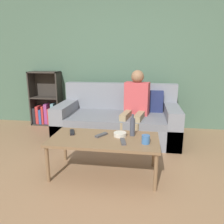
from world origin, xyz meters
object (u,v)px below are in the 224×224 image
(bookshelf, at_px, (47,105))
(bottle, at_px, (132,127))
(snack_bowl, at_px, (120,134))
(couch, at_px, (118,121))
(tv_remote_2, at_px, (101,135))
(tv_remote_0, at_px, (72,132))
(tv_remote_1, at_px, (123,142))
(cup_near, at_px, (146,139))
(person_adult, at_px, (136,102))
(coffee_table, at_px, (104,141))

(bookshelf, xyz_separation_m, bottle, (1.81, -1.62, 0.16))
(snack_bowl, xyz_separation_m, bottle, (0.14, 0.04, 0.09))
(couch, distance_m, tv_remote_2, 1.15)
(tv_remote_0, distance_m, tv_remote_1, 0.67)
(couch, xyz_separation_m, cup_near, (0.45, -1.29, 0.20))
(tv_remote_2, distance_m, bottle, 0.37)
(couch, xyz_separation_m, person_adult, (0.29, -0.10, 0.36))
(snack_bowl, distance_m, bottle, 0.17)
(bookshelf, distance_m, cup_near, 2.69)
(tv_remote_1, relative_size, bottle, 0.68)
(bookshelf, height_order, snack_bowl, bookshelf)
(tv_remote_0, bearing_deg, tv_remote_1, -38.47)
(bookshelf, relative_size, snack_bowl, 7.14)
(couch, distance_m, snack_bowl, 1.14)
(couch, relative_size, tv_remote_0, 11.14)
(bookshelf, height_order, coffee_table, bookshelf)
(couch, relative_size, cup_near, 21.23)
(cup_near, height_order, tv_remote_2, cup_near)
(cup_near, bearing_deg, coffee_table, 169.11)
(person_adult, bearing_deg, tv_remote_1, -83.30)
(person_adult, distance_m, tv_remote_0, 1.25)
(coffee_table, xyz_separation_m, snack_bowl, (0.17, 0.09, 0.06))
(cup_near, distance_m, tv_remote_1, 0.24)
(coffee_table, bearing_deg, bookshelf, 130.44)
(bookshelf, distance_m, coffee_table, 2.30)
(person_adult, bearing_deg, couch, 171.59)
(tv_remote_2, height_order, bottle, bottle)
(tv_remote_1, distance_m, bottle, 0.26)
(person_adult, distance_m, cup_near, 1.22)
(tv_remote_2, bearing_deg, bottle, 43.70)
(bookshelf, bearing_deg, tv_remote_2, -49.32)
(tv_remote_0, height_order, tv_remote_2, same)
(cup_near, bearing_deg, tv_remote_2, 162.90)
(bottle, bearing_deg, person_adult, 90.53)
(tv_remote_1, bearing_deg, person_adult, 74.41)
(bookshelf, relative_size, coffee_table, 0.86)
(bookshelf, xyz_separation_m, tv_remote_2, (1.45, -1.69, 0.07))
(person_adult, relative_size, cup_near, 12.24)
(person_adult, relative_size, bottle, 4.38)
(bookshelf, distance_m, tv_remote_1, 2.53)
(tv_remote_0, distance_m, snack_bowl, 0.58)
(bottle, bearing_deg, tv_remote_0, -177.99)
(tv_remote_1, bearing_deg, tv_remote_0, 150.40)
(couch, height_order, snack_bowl, couch)
(snack_bowl, bearing_deg, coffee_table, -152.33)
(coffee_table, height_order, bottle, bottle)
(tv_remote_0, relative_size, snack_bowl, 1.19)
(couch, relative_size, snack_bowl, 13.26)
(couch, bearing_deg, bookshelf, 160.05)
(coffee_table, relative_size, snack_bowl, 8.31)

